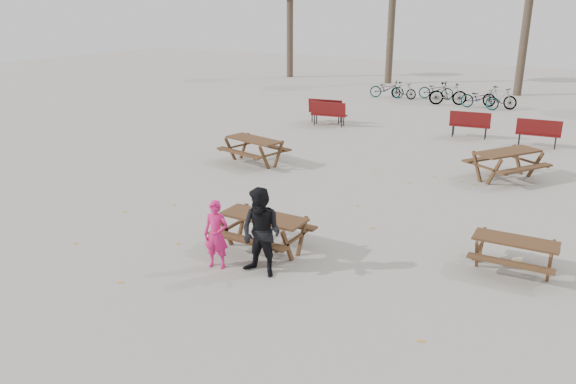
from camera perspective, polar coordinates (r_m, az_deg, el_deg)
The scene contains 13 objects.
ground at distance 11.90m, azimuth -2.46°, elevation -5.91°, with size 80.00×80.00×0.00m, color gray.
main_picnic_table at distance 11.67m, azimuth -2.50°, elevation -3.29°, with size 1.80×1.45×0.78m.
food_tray at distance 11.52m, azimuth -3.10°, elevation -2.49°, with size 0.18×0.11×0.04m, color white.
bread_roll at distance 11.51m, azimuth -3.11°, elevation -2.29°, with size 0.14×0.06×0.05m, color tan.
soda_bottle at distance 11.58m, azimuth -3.44°, elevation -2.09°, with size 0.07×0.07×0.17m.
child at distance 10.98m, azimuth -7.30°, elevation -4.32°, with size 0.50×0.33×1.37m, color #D21A65.
adult at distance 10.54m, azimuth -2.73°, elevation -4.14°, with size 0.84×0.65×1.73m, color black.
picnic_table_east at distance 11.70m, azimuth 21.96°, elevation -6.00°, with size 1.54×1.24×0.66m, color #342013, non-canonical shape.
picnic_table_north at distance 18.10m, azimuth -3.47°, elevation 4.17°, with size 1.90×1.53×0.82m, color #342013, non-canonical shape.
picnic_table_far at distance 17.62m, azimuth 21.29°, elevation 2.55°, with size 1.98×1.60×0.85m, color #342013, non-canonical shape.
park_bench_row at distance 23.00m, azimuth 12.23°, elevation 7.21°, with size 10.09×1.51×1.03m.
bicycle_row at distance 30.27m, azimuth 15.53°, elevation 9.64°, with size 7.78×2.73×1.12m.
fallen_leaves at distance 13.69m, azimuth 5.00°, elevation -2.55°, with size 11.00×11.00×0.01m, color #BF8C2E, non-canonical shape.
Camera 1 is at (5.92, -9.04, 4.97)m, focal length 35.00 mm.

